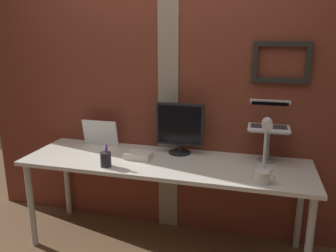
{
  "coord_description": "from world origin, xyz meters",
  "views": [
    {
      "loc": [
        0.73,
        -2.23,
        1.66
      ],
      "look_at": [
        0.08,
        0.2,
        0.99
      ],
      "focal_mm": 35.93,
      "sensor_mm": 36.0,
      "label": 1
    }
  ],
  "objects_px": {
    "monitor": "(180,127)",
    "coffee_mug": "(263,177)",
    "whiteboard_panel": "(100,133)",
    "desk_lamp": "(266,139)",
    "laptop": "(269,120)",
    "pen_cup": "(106,159)"
  },
  "relations": [
    {
      "from": "monitor",
      "to": "whiteboard_panel",
      "type": "bearing_deg",
      "value": 178.31
    },
    {
      "from": "whiteboard_panel",
      "to": "coffee_mug",
      "type": "relative_size",
      "value": 2.4
    },
    {
      "from": "monitor",
      "to": "coffee_mug",
      "type": "bearing_deg",
      "value": -33.26
    },
    {
      "from": "desk_lamp",
      "to": "coffee_mug",
      "type": "bearing_deg",
      "value": -92.67
    },
    {
      "from": "monitor",
      "to": "whiteboard_panel",
      "type": "xyz_separation_m",
      "value": [
        -0.71,
        0.02,
        -0.11
      ]
    },
    {
      "from": "whiteboard_panel",
      "to": "desk_lamp",
      "type": "xyz_separation_m",
      "value": [
        1.37,
        -0.28,
        0.13
      ]
    },
    {
      "from": "laptop",
      "to": "desk_lamp",
      "type": "relative_size",
      "value": 0.77
    },
    {
      "from": "laptop",
      "to": "whiteboard_panel",
      "type": "relative_size",
      "value": 0.96
    },
    {
      "from": "laptop",
      "to": "whiteboard_panel",
      "type": "bearing_deg",
      "value": -178.0
    },
    {
      "from": "monitor",
      "to": "pen_cup",
      "type": "bearing_deg",
      "value": -136.72
    },
    {
      "from": "monitor",
      "to": "desk_lamp",
      "type": "bearing_deg",
      "value": -21.21
    },
    {
      "from": "desk_lamp",
      "to": "pen_cup",
      "type": "relative_size",
      "value": 2.3
    },
    {
      "from": "monitor",
      "to": "pen_cup",
      "type": "distance_m",
      "value": 0.64
    },
    {
      "from": "laptop",
      "to": "whiteboard_panel",
      "type": "height_order",
      "value": "laptop"
    },
    {
      "from": "desk_lamp",
      "to": "pen_cup",
      "type": "height_order",
      "value": "desk_lamp"
    },
    {
      "from": "coffee_mug",
      "to": "desk_lamp",
      "type": "bearing_deg",
      "value": 87.33
    },
    {
      "from": "pen_cup",
      "to": "monitor",
      "type": "bearing_deg",
      "value": 43.28
    },
    {
      "from": "laptop",
      "to": "coffee_mug",
      "type": "distance_m",
      "value": 0.56
    },
    {
      "from": "monitor",
      "to": "desk_lamp",
      "type": "distance_m",
      "value": 0.71
    },
    {
      "from": "monitor",
      "to": "coffee_mug",
      "type": "height_order",
      "value": "monitor"
    },
    {
      "from": "whiteboard_panel",
      "to": "coffee_mug",
      "type": "bearing_deg",
      "value": -18.17
    },
    {
      "from": "whiteboard_panel",
      "to": "pen_cup",
      "type": "relative_size",
      "value": 1.83
    }
  ]
}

